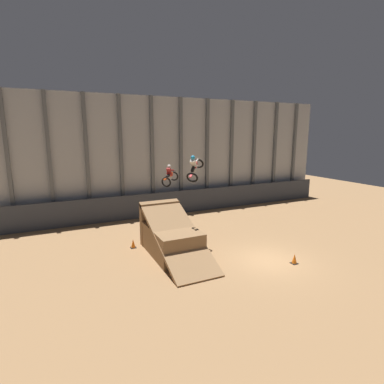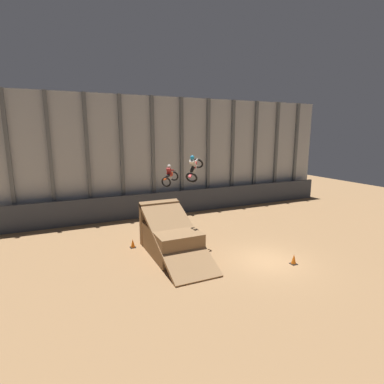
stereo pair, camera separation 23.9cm
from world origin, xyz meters
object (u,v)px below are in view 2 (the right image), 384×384
object	(u,v)px
rider_bike_left_air	(170,176)
traffic_cone_arena_edge	(133,243)
traffic_cone_near_ramp	(294,259)
rider_bike_right_air	(194,167)
dirt_ramp	(169,236)

from	to	relation	value
rider_bike_left_air	traffic_cone_arena_edge	distance (m)	5.47
traffic_cone_near_ramp	traffic_cone_arena_edge	world-z (taller)	same
rider_bike_right_air	traffic_cone_near_ramp	distance (m)	7.88
dirt_ramp	rider_bike_left_air	xyz separation A→B (m)	(1.36, 3.41, 3.28)
rider_bike_right_air	traffic_cone_arena_edge	size ratio (longest dim) A/B	2.95
rider_bike_right_air	traffic_cone_arena_edge	distance (m)	6.38
dirt_ramp	rider_bike_right_air	bearing A→B (deg)	-8.65
rider_bike_left_air	traffic_cone_arena_edge	xyz separation A→B (m)	(-3.30, -1.78, -3.99)
traffic_cone_near_ramp	dirt_ramp	bearing A→B (deg)	140.92
rider_bike_left_air	traffic_cone_near_ramp	world-z (taller)	rider_bike_left_air
dirt_ramp	traffic_cone_arena_edge	world-z (taller)	dirt_ramp
traffic_cone_arena_edge	rider_bike_left_air	bearing A→B (deg)	28.37
rider_bike_left_air	dirt_ramp	bearing A→B (deg)	-67.32
dirt_ramp	rider_bike_right_air	xyz separation A→B (m)	(1.57, -0.24, 4.27)
dirt_ramp	rider_bike_right_air	distance (m)	4.56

